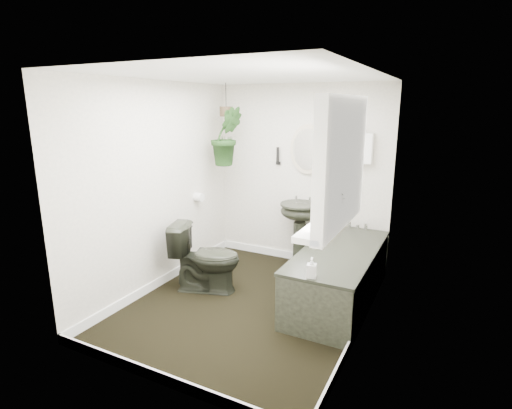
% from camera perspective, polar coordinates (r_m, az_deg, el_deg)
% --- Properties ---
extents(floor, '(2.30, 2.80, 0.02)m').
position_cam_1_polar(floor, '(4.33, -0.93, -14.18)').
color(floor, black).
rests_on(floor, ground).
extents(ceiling, '(2.30, 2.80, 0.02)m').
position_cam_1_polar(ceiling, '(3.83, -1.07, 18.11)').
color(ceiling, white).
rests_on(ceiling, ground).
extents(wall_back, '(2.30, 0.02, 2.30)m').
position_cam_1_polar(wall_back, '(5.18, 6.35, 4.08)').
color(wall_back, silver).
rests_on(wall_back, ground).
extents(wall_front, '(2.30, 0.02, 2.30)m').
position_cam_1_polar(wall_front, '(2.80, -14.69, -4.89)').
color(wall_front, silver).
rests_on(wall_front, ground).
extents(wall_left, '(0.02, 2.80, 2.30)m').
position_cam_1_polar(wall_left, '(4.57, -13.97, 2.41)').
color(wall_left, silver).
rests_on(wall_left, ground).
extents(wall_right, '(0.02, 2.80, 2.30)m').
position_cam_1_polar(wall_right, '(3.54, 15.82, -1.01)').
color(wall_right, silver).
rests_on(wall_right, ground).
extents(skirting, '(2.30, 2.80, 0.10)m').
position_cam_1_polar(skirting, '(4.30, -0.93, -13.47)').
color(skirting, white).
rests_on(skirting, floor).
extents(bathtub, '(0.72, 1.72, 0.58)m').
position_cam_1_polar(bathtub, '(4.36, 11.71, -9.90)').
color(bathtub, black).
rests_on(bathtub, floor).
extents(bath_screen, '(0.04, 0.72, 1.40)m').
position_cam_1_polar(bath_screen, '(4.62, 10.00, 4.38)').
color(bath_screen, silver).
rests_on(bath_screen, bathtub).
extents(shower_box, '(0.20, 0.10, 0.35)m').
position_cam_1_polar(shower_box, '(4.84, 15.15, 7.76)').
color(shower_box, white).
rests_on(shower_box, wall_back).
extents(oval_mirror, '(0.46, 0.03, 0.62)m').
position_cam_1_polar(oval_mirror, '(5.06, 7.36, 7.81)').
color(oval_mirror, '#C4B499').
rests_on(oval_mirror, wall_back).
extents(wall_sconce, '(0.04, 0.04, 0.22)m').
position_cam_1_polar(wall_sconce, '(5.21, 3.12, 6.98)').
color(wall_sconce, black).
rests_on(wall_sconce, wall_back).
extents(toilet_roll_holder, '(0.11, 0.11, 0.11)m').
position_cam_1_polar(toilet_roll_holder, '(5.12, -8.20, 1.05)').
color(toilet_roll_holder, white).
rests_on(toilet_roll_holder, wall_left).
extents(window_recess, '(0.08, 1.00, 0.90)m').
position_cam_1_polar(window_recess, '(2.79, 12.18, 5.75)').
color(window_recess, white).
rests_on(window_recess, wall_right).
extents(window_sill, '(0.18, 1.00, 0.04)m').
position_cam_1_polar(window_sill, '(2.90, 10.42, -2.38)').
color(window_sill, white).
rests_on(window_sill, wall_right).
extents(window_blinds, '(0.01, 0.86, 0.76)m').
position_cam_1_polar(window_blinds, '(2.80, 11.29, 5.83)').
color(window_blinds, white).
rests_on(window_blinds, wall_right).
extents(toilet, '(0.85, 0.64, 0.77)m').
position_cam_1_polar(toilet, '(4.52, -7.18, -7.53)').
color(toilet, black).
rests_on(toilet, floor).
extents(pedestal_sink, '(0.51, 0.44, 0.85)m').
position_cam_1_polar(pedestal_sink, '(5.11, 6.23, -4.44)').
color(pedestal_sink, black).
rests_on(pedestal_sink, floor).
extents(sill_plant, '(0.24, 0.22, 0.22)m').
position_cam_1_polar(sill_plant, '(2.79, 10.58, -0.26)').
color(sill_plant, black).
rests_on(sill_plant, window_sill).
extents(hanging_plant, '(0.51, 0.51, 0.73)m').
position_cam_1_polar(hanging_plant, '(5.06, -4.22, 9.67)').
color(hanging_plant, black).
rests_on(hanging_plant, ceiling).
extents(soap_bottle, '(0.10, 0.10, 0.18)m').
position_cam_1_polar(soap_bottle, '(3.52, 7.95, -8.92)').
color(soap_bottle, black).
rests_on(soap_bottle, bathtub).
extents(hanging_pot, '(0.16, 0.16, 0.12)m').
position_cam_1_polar(hanging_pot, '(5.05, -4.28, 13.11)').
color(hanging_pot, '#382B1B').
rests_on(hanging_pot, ceiling).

